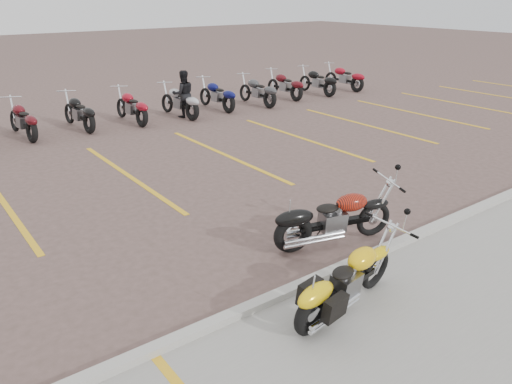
% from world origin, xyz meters
% --- Properties ---
extents(ground, '(100.00, 100.00, 0.00)m').
position_xyz_m(ground, '(0.00, 0.00, 0.00)').
color(ground, brown).
rests_on(ground, ground).
extents(curb, '(60.00, 0.18, 0.12)m').
position_xyz_m(curb, '(0.00, -2.00, 0.06)').
color(curb, '#ADAAA3').
rests_on(curb, ground).
extents(parking_stripes, '(38.00, 5.50, 0.01)m').
position_xyz_m(parking_stripes, '(0.00, 4.00, 0.00)').
color(parking_stripes, gold).
rests_on(parking_stripes, ground).
extents(yellow_cruiser, '(2.05, 0.47, 0.85)m').
position_xyz_m(yellow_cruiser, '(0.13, -2.69, 0.42)').
color(yellow_cruiser, black).
rests_on(yellow_cruiser, ground).
extents(flame_cruiser, '(2.16, 0.71, 0.91)m').
position_xyz_m(flame_cruiser, '(1.36, -1.24, 0.45)').
color(flame_cruiser, black).
rests_on(flame_cruiser, ground).
extents(person_b, '(0.90, 0.78, 1.57)m').
position_xyz_m(person_b, '(3.96, 8.45, 0.79)').
color(person_b, black).
rests_on(person_b, ground).
extents(bg_bike_row, '(22.12, 2.01, 1.10)m').
position_xyz_m(bg_bike_row, '(1.35, 8.77, 0.55)').
color(bg_bike_row, black).
rests_on(bg_bike_row, ground).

